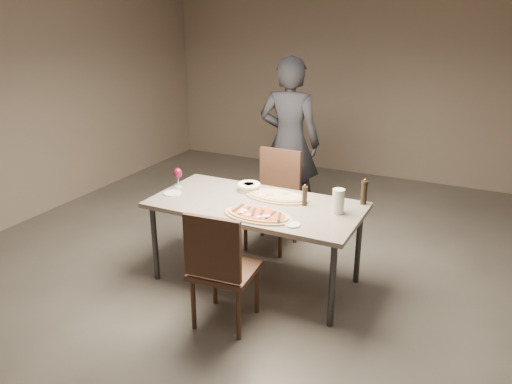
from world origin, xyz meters
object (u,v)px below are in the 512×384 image
at_px(dining_table, 256,209).
at_px(bread_basket, 249,186).
at_px(pepper_mill_left, 305,196).
at_px(chair_near, 220,264).
at_px(carafe, 338,201).
at_px(chair_far, 275,193).
at_px(ham_pizza, 277,196).
at_px(diner, 289,142).
at_px(zucchini_pizza, 258,215).

bearing_deg(dining_table, bread_basket, 128.31).
height_order(bread_basket, pepper_mill_left, pepper_mill_left).
bearing_deg(chair_near, bread_basket, 99.92).
relative_size(carafe, chair_far, 0.21).
xyz_separation_m(carafe, chair_far, (-0.86, 0.69, -0.30)).
relative_size(bread_basket, chair_far, 0.22).
xyz_separation_m(pepper_mill_left, chair_near, (-0.32, -0.88, -0.30)).
bearing_deg(ham_pizza, bread_basket, 174.35).
distance_m(ham_pizza, bread_basket, 0.30).
distance_m(pepper_mill_left, diner, 1.41).
distance_m(chair_near, chair_far, 1.54).
bearing_deg(diner, ham_pizza, 101.96).
bearing_deg(zucchini_pizza, diner, 89.77).
bearing_deg(carafe, ham_pizza, 170.10).
xyz_separation_m(bread_basket, chair_near, (0.26, -0.99, -0.26)).
xyz_separation_m(zucchini_pizza, chair_near, (-0.07, -0.49, -0.23)).
bearing_deg(pepper_mill_left, diner, 117.85).
distance_m(dining_table, ham_pizza, 0.23).
bearing_deg(chair_near, diner, 94.18).
distance_m(carafe, diner, 1.61).
bearing_deg(diner, bread_basket, 88.25).
relative_size(zucchini_pizza, carafe, 2.86).
xyz_separation_m(zucchini_pizza, bread_basket, (-0.33, 0.50, 0.03)).
relative_size(chair_far, diner, 0.53).
xyz_separation_m(carafe, diner, (-0.96, 1.28, 0.08)).
bearing_deg(diner, chair_near, 93.41).
height_order(zucchini_pizza, ham_pizza, zucchini_pizza).
relative_size(dining_table, zucchini_pizza, 3.07).
bearing_deg(ham_pizza, zucchini_pizza, -81.97).
height_order(dining_table, chair_far, chair_far).
bearing_deg(zucchini_pizza, chair_near, -112.88).
relative_size(zucchini_pizza, diner, 0.31).
relative_size(pepper_mill_left, diner, 0.10).
height_order(dining_table, ham_pizza, ham_pizza).
distance_m(zucchini_pizza, diner, 1.69).
relative_size(ham_pizza, chair_near, 0.61).
height_order(zucchini_pizza, carafe, carafe).
bearing_deg(dining_table, carafe, 7.31).
bearing_deg(pepper_mill_left, dining_table, -161.32).
xyz_separation_m(ham_pizza, diner, (-0.37, 1.18, 0.17)).
relative_size(dining_table, pepper_mill_left, 9.66).
bearing_deg(dining_table, chair_far, 101.93).
distance_m(dining_table, chair_near, 0.77).
height_order(bread_basket, chair_near, chair_near).
bearing_deg(diner, pepper_mill_left, 112.31).
xyz_separation_m(dining_table, ham_pizza, (0.11, 0.19, 0.07)).
height_order(dining_table, zucchini_pizza, zucchini_pizza).
height_order(chair_near, chair_far, chair_far).
bearing_deg(zucchini_pizza, dining_table, 104.45).
relative_size(bread_basket, pepper_mill_left, 1.15).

